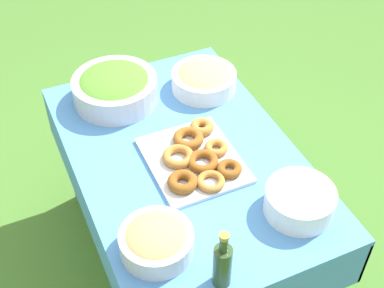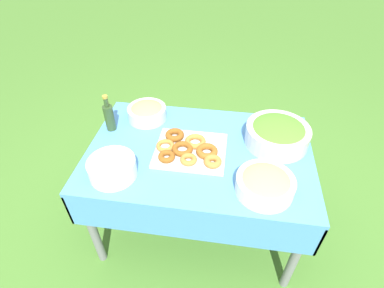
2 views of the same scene
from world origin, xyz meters
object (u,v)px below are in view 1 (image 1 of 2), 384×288
(donut_platter, at_px, (196,158))
(bread_bowl, at_px, (156,240))
(plate_stack, at_px, (300,201))
(pasta_bowl, at_px, (204,79))
(olive_oil_bottle, at_px, (222,264))
(salad_bowl, at_px, (115,87))

(donut_platter, height_order, bread_bowl, bread_bowl)
(bread_bowl, bearing_deg, plate_stack, 84.89)
(pasta_bowl, xyz_separation_m, donut_platter, (0.40, -0.22, -0.03))
(olive_oil_bottle, bearing_deg, donut_platter, 164.24)
(plate_stack, height_order, olive_oil_bottle, olive_oil_bottle)
(salad_bowl, bearing_deg, plate_stack, 24.46)
(olive_oil_bottle, bearing_deg, bread_bowl, -143.99)
(donut_platter, relative_size, olive_oil_bottle, 1.68)
(plate_stack, xyz_separation_m, bread_bowl, (-0.05, -0.51, 0.00))
(donut_platter, bearing_deg, plate_stack, 32.34)
(pasta_bowl, relative_size, olive_oil_bottle, 1.20)
(bread_bowl, bearing_deg, olive_oil_bottle, 36.01)
(salad_bowl, height_order, olive_oil_bottle, olive_oil_bottle)
(olive_oil_bottle, xyz_separation_m, bread_bowl, (-0.19, -0.14, -0.04))
(olive_oil_bottle, bearing_deg, pasta_bowl, 158.11)
(salad_bowl, relative_size, bread_bowl, 1.49)
(salad_bowl, relative_size, pasta_bowl, 1.27)
(pasta_bowl, relative_size, donut_platter, 0.71)
(donut_platter, distance_m, olive_oil_bottle, 0.53)
(plate_stack, distance_m, olive_oil_bottle, 0.40)
(plate_stack, relative_size, bread_bowl, 1.00)
(salad_bowl, distance_m, olive_oil_bottle, 0.99)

